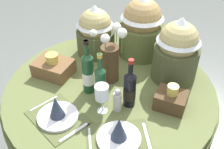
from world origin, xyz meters
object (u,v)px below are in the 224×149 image
at_px(wine_bottle_left, 88,73).
at_px(wine_glass_right, 102,93).
at_px(pepper_mill, 117,101).
at_px(woven_basket_side_left, 54,67).
at_px(dining_table, 110,102).
at_px(wine_bottle_centre, 130,89).
at_px(place_setting_right, 119,134).
at_px(place_setting_left, 57,112).
at_px(gift_tub_back_left, 95,29).
at_px(gift_tub_back_centre, 142,24).
at_px(woven_basket_side_right, 171,99).
at_px(flower_vase, 110,59).
at_px(gift_tub_back_right, 177,47).
at_px(wine_bottle_rear, 101,84).

height_order(wine_bottle_left, wine_glass_right, wine_bottle_left).
height_order(pepper_mill, woven_basket_side_left, pepper_mill).
relative_size(wine_bottle_left, wine_glass_right, 1.92).
bearing_deg(wine_glass_right, dining_table, 102.95).
bearing_deg(wine_glass_right, wine_bottle_centre, 44.80).
bearing_deg(pepper_mill, place_setting_right, -64.49).
bearing_deg(wine_bottle_left, place_setting_left, -100.20).
distance_m(pepper_mill, woven_basket_side_left, 0.57).
distance_m(wine_bottle_left, wine_glass_right, 0.21).
height_order(gift_tub_back_left, gift_tub_back_centre, gift_tub_back_centre).
height_order(wine_bottle_left, gift_tub_back_left, gift_tub_back_left).
bearing_deg(pepper_mill, place_setting_left, -145.47).
xyz_separation_m(place_setting_right, gift_tub_back_left, (-0.50, 0.72, 0.16)).
bearing_deg(dining_table, woven_basket_side_left, -176.36).
xyz_separation_m(pepper_mill, gift_tub_back_centre, (-0.09, 0.65, 0.18)).
height_order(place_setting_left, woven_basket_side_right, woven_basket_side_right).
relative_size(dining_table, flower_vase, 3.36).
relative_size(dining_table, gift_tub_back_right, 3.12).
distance_m(wine_glass_right, gift_tub_back_centre, 0.70).
bearing_deg(place_setting_right, gift_tub_back_right, 79.05).
relative_size(flower_vase, wine_bottle_rear, 1.23).
bearing_deg(wine_bottle_rear, wine_bottle_centre, 11.47).
xyz_separation_m(place_setting_right, wine_bottle_rear, (-0.22, 0.24, 0.08)).
distance_m(place_setting_left, gift_tub_back_centre, 0.90).
distance_m(wine_bottle_rear, gift_tub_back_right, 0.55).
height_order(pepper_mill, gift_tub_back_right, gift_tub_back_right).
bearing_deg(gift_tub_back_centre, place_setting_right, -77.89).
bearing_deg(wine_glass_right, woven_basket_side_right, 29.55).
bearing_deg(wine_bottle_left, gift_tub_back_left, 111.03).
xyz_separation_m(wine_bottle_centre, wine_bottle_rear, (-0.17, -0.03, 0.00)).
bearing_deg(place_setting_right, flower_vase, 119.45).
distance_m(gift_tub_back_centre, gift_tub_back_right, 0.36).
bearing_deg(gift_tub_back_left, gift_tub_back_right, -5.74).
bearing_deg(wine_bottle_centre, flower_vase, 139.74).
bearing_deg(wine_bottle_rear, woven_basket_side_right, 15.91).
bearing_deg(wine_bottle_left, gift_tub_back_centre, 74.64).
bearing_deg(pepper_mill, wine_bottle_rear, 161.12).
distance_m(dining_table, wine_bottle_centre, 0.33).
relative_size(wine_bottle_rear, gift_tub_back_centre, 0.71).
height_order(wine_bottle_left, pepper_mill, wine_bottle_left).
bearing_deg(gift_tub_back_left, pepper_mill, -52.13).
bearing_deg(gift_tub_back_left, wine_glass_right, -60.00).
relative_size(wine_glass_right, pepper_mill, 1.19).
bearing_deg(wine_bottle_centre, dining_table, 150.65).
distance_m(dining_table, place_setting_right, 0.48).
distance_m(flower_vase, gift_tub_back_centre, 0.41).
bearing_deg(woven_basket_side_left, place_setting_left, -53.75).
bearing_deg(place_setting_left, place_setting_right, -0.15).
xyz_separation_m(wine_bottle_centre, wine_glass_right, (-0.12, -0.12, 0.02)).
bearing_deg(gift_tub_back_left, place_setting_right, -55.25).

